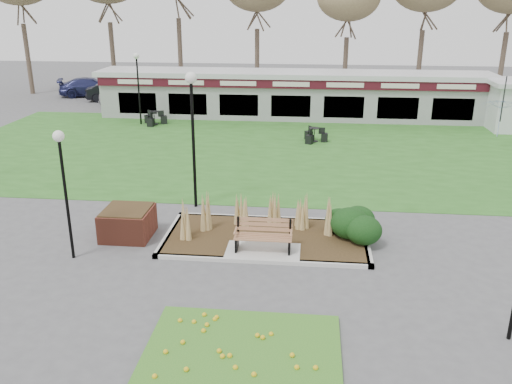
# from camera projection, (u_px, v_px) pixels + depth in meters

# --- Properties ---
(ground) EXTENTS (100.00, 100.00, 0.00)m
(ground) POSITION_uv_depth(u_px,v_px,m) (263.00, 257.00, 15.97)
(ground) COLOR #515154
(ground) RESTS_ON ground
(lawn) EXTENTS (34.00, 16.00, 0.02)m
(lawn) POSITION_uv_depth(u_px,v_px,m) (285.00, 150.00, 27.21)
(lawn) COLOR #2B611E
(lawn) RESTS_ON ground
(flower_bed) EXTENTS (4.20, 3.00, 0.16)m
(flower_bed) POSITION_uv_depth(u_px,v_px,m) (243.00, 349.00, 11.64)
(flower_bed) COLOR #2C7321
(flower_bed) RESTS_ON ground
(planting_bed) EXTENTS (6.75, 3.40, 1.27)m
(planting_bed) POSITION_uv_depth(u_px,v_px,m) (307.00, 229.00, 16.99)
(planting_bed) COLOR #302413
(planting_bed) RESTS_ON ground
(park_bench) EXTENTS (1.70, 0.66, 0.93)m
(park_bench) POSITION_uv_depth(u_px,v_px,m) (263.00, 235.00, 16.01)
(park_bench) COLOR #956543
(park_bench) RESTS_ON ground
(brick_planter) EXTENTS (1.50, 1.50, 0.95)m
(brick_planter) POSITION_uv_depth(u_px,v_px,m) (128.00, 223.00, 17.18)
(brick_planter) COLOR brown
(brick_planter) RESTS_ON ground
(food_pavilion) EXTENTS (24.60, 3.40, 2.90)m
(food_pavilion) POSITION_uv_depth(u_px,v_px,m) (292.00, 94.00, 34.17)
(food_pavilion) COLOR gray
(food_pavilion) RESTS_ON ground
(lamp_post_near_left) EXTENTS (0.32, 0.32, 3.82)m
(lamp_post_near_left) POSITION_uv_depth(u_px,v_px,m) (62.00, 167.00, 14.97)
(lamp_post_near_left) COLOR black
(lamp_post_near_left) RESTS_ON ground
(lamp_post_mid_right) EXTENTS (0.40, 0.40, 4.86)m
(lamp_post_mid_right) POSITION_uv_depth(u_px,v_px,m) (192.00, 111.00, 18.65)
(lamp_post_mid_right) COLOR black
(lamp_post_mid_right) RESTS_ON ground
(lamp_post_far_left) EXTENTS (0.35, 0.35, 4.21)m
(lamp_post_far_left) POSITION_uv_depth(u_px,v_px,m) (137.00, 73.00, 31.73)
(lamp_post_far_left) COLOR black
(lamp_post_far_left) RESTS_ON ground
(bistro_set_b) EXTENTS (1.47, 1.36, 0.79)m
(bistro_set_b) POSITION_uv_depth(u_px,v_px,m) (154.00, 120.00, 32.59)
(bistro_set_b) COLOR black
(bistro_set_b) RESTS_ON ground
(bistro_set_c) EXTENTS (1.24, 1.39, 0.74)m
(bistro_set_c) POSITION_uv_depth(u_px,v_px,m) (314.00, 137.00, 28.67)
(bistro_set_c) COLOR black
(bistro_set_c) RESTS_ON ground
(patio_umbrella) EXTENTS (2.54, 2.56, 2.57)m
(patio_umbrella) POSITION_uv_depth(u_px,v_px,m) (500.00, 118.00, 26.57)
(patio_umbrella) COLOR black
(patio_umbrella) RESTS_ON ground
(car_silver) EXTENTS (4.18, 2.44, 1.34)m
(car_silver) POSITION_uv_depth(u_px,v_px,m) (127.00, 98.00, 37.43)
(car_silver) COLOR #A6A6AA
(car_silver) RESTS_ON ground
(car_black) EXTENTS (4.32, 2.29, 1.35)m
(car_black) POSITION_uv_depth(u_px,v_px,m) (115.00, 92.00, 40.10)
(car_black) COLOR black
(car_black) RESTS_ON ground
(car_blue) EXTENTS (5.21, 3.44, 1.40)m
(car_blue) POSITION_uv_depth(u_px,v_px,m) (91.00, 87.00, 42.06)
(car_blue) COLOR navy
(car_blue) RESTS_ON ground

